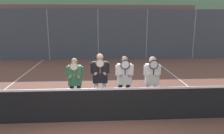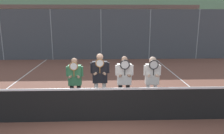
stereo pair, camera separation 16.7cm
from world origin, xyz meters
name	(u,v)px [view 2 (the right image)]	position (x,y,z in m)	size (l,w,h in m)	color
ground_plane	(97,121)	(0.00, 0.00, 0.00)	(120.00, 120.00, 0.00)	brown
hill_distant	(103,29)	(0.00, 54.59, 0.00)	(133.53, 74.18, 25.96)	#5B7551
clubhouse_building	(89,25)	(-1.51, 18.89, 2.09)	(22.33, 5.50, 4.14)	beige
fence_back	(101,35)	(0.00, 9.58, 1.74)	(20.70, 0.06, 3.49)	gray
tennis_net	(97,104)	(0.00, 0.00, 0.51)	(10.47, 0.09, 1.10)	gray
court_line_left_sideline	(6,89)	(-3.89, 3.00, 0.00)	(0.05, 16.00, 0.01)	white
court_line_right_sideline	(190,87)	(3.89, 3.00, 0.00)	(0.05, 16.00, 0.01)	white
player_leftmost	(75,80)	(-0.73, 0.91, 0.98)	(0.55, 0.34, 1.69)	black
player_center_left	(100,76)	(0.07, 0.97, 1.08)	(0.61, 0.34, 1.81)	white
player_center_right	(124,79)	(0.84, 0.86, 1.02)	(0.58, 0.34, 1.74)	black
player_rightmost	(152,78)	(1.74, 0.89, 1.03)	(0.56, 0.34, 1.72)	white
car_far_left	(32,41)	(-5.96, 13.16, 0.91)	(4.30, 2.00, 1.80)	slate
car_left_of_center	(88,42)	(-1.15, 13.16, 0.89)	(4.38, 1.96, 1.73)	maroon
car_center	(145,42)	(3.76, 12.95, 0.86)	(4.51, 2.00, 1.65)	black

